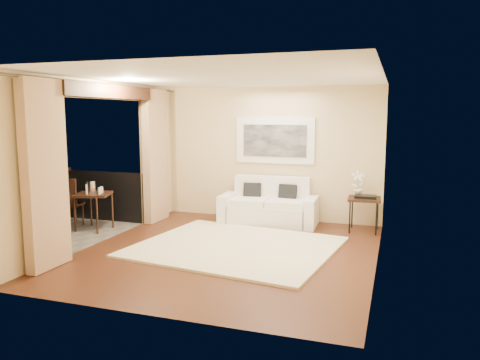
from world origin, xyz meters
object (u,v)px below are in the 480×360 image
at_px(bistro_table, 93,197).
at_px(balcony_chair_near, 35,214).
at_px(ice_bucket, 91,186).
at_px(orchid, 358,184).
at_px(sofa, 269,207).
at_px(balcony_chair_far, 68,199).
at_px(side_table, 364,201).

xyz_separation_m(bistro_table, balcony_chair_near, (-0.21, -1.25, -0.07)).
bearing_deg(balcony_chair_near, ice_bucket, 83.54).
bearing_deg(orchid, bistro_table, -161.08).
bearing_deg(balcony_chair_near, sofa, 38.33).
relative_size(balcony_chair_far, ice_bucket, 4.80).
bearing_deg(side_table, bistro_table, -162.67).
xyz_separation_m(side_table, balcony_chair_far, (-5.32, -1.54, -0.02)).
height_order(bistro_table, balcony_chair_far, balcony_chair_far).
xyz_separation_m(bistro_table, ice_bucket, (-0.14, 0.15, 0.18)).
bearing_deg(side_table, balcony_chair_far, -163.89).
bearing_deg(sofa, orchid, -1.58).
relative_size(sofa, balcony_chair_far, 2.00).
distance_m(side_table, balcony_chair_far, 5.54).
bearing_deg(balcony_chair_near, orchid, 26.88).
height_order(side_table, balcony_chair_near, balcony_chair_near).
relative_size(balcony_chair_near, ice_bucket, 4.74).
relative_size(side_table, orchid, 1.31).
height_order(balcony_chair_near, ice_bucket, balcony_chair_near).
bearing_deg(sofa, balcony_chair_near, -140.30).
height_order(balcony_chair_far, ice_bucket, balcony_chair_far).
height_order(side_table, bistro_table, bistro_table).
xyz_separation_m(side_table, orchid, (-0.13, 0.10, 0.30)).
bearing_deg(orchid, sofa, -179.53).
height_order(orchid, balcony_chair_near, orchid).
height_order(side_table, ice_bucket, ice_bucket).
bearing_deg(balcony_chair_far, balcony_chair_near, 90.68).
xyz_separation_m(side_table, balcony_chair_near, (-5.00, -2.74, -0.03)).
bearing_deg(sofa, ice_bucket, -157.21).
bearing_deg(side_table, balcony_chair_near, -151.25).
height_order(side_table, balcony_chair_far, balcony_chair_far).
bearing_deg(bistro_table, ice_bucket, 133.63).
bearing_deg(balcony_chair_far, ice_bucket, -168.63).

